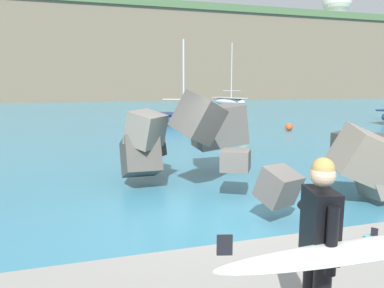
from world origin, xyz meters
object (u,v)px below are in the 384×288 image
object	(u,v)px
boat_near_right	(179,118)
mooring_buoy_middle	(289,127)
boat_near_left	(229,101)
mooring_buoy_inner	(243,136)
mooring_buoy_outer	(191,110)
station_building_west	(156,17)
station_building_central	(177,17)
surfer_with_board	(328,247)
station_building_east	(145,1)
radar_dome	(337,5)

from	to	relation	value
boat_near_right	mooring_buoy_middle	size ratio (longest dim) A/B	12.61
boat_near_right	boat_near_left	bearing A→B (deg)	59.84
boat_near_left	mooring_buoy_inner	xyz separation A→B (m)	(-11.54, -29.54, -0.37)
mooring_buoy_outer	station_building_west	size ratio (longest dim) A/B	0.09
station_building_west	mooring_buoy_outer	bearing A→B (deg)	-97.57
mooring_buoy_outer	station_building_central	world-z (taller)	station_building_central
surfer_with_board	boat_near_left	bearing A→B (deg)	68.43
surfer_with_board	station_building_east	bearing A→B (deg)	81.36
mooring_buoy_inner	station_building_central	xyz separation A→B (m)	(15.46, 71.81, 18.57)
mooring_buoy_inner	station_building_east	world-z (taller)	station_building_east
boat_near_left	boat_near_right	bearing A→B (deg)	-120.16
surfer_with_board	boat_near_right	bearing A→B (deg)	78.61
surfer_with_board	boat_near_right	size ratio (longest dim) A/B	0.38
station_building_west	station_building_central	xyz separation A→B (m)	(5.25, 0.05, 0.29)
station_building_west	radar_dome	bearing A→B (deg)	-14.96
mooring_buoy_middle	station_building_west	size ratio (longest dim) A/B	0.09
surfer_with_board	mooring_buoy_middle	distance (m)	18.81
surfer_with_board	station_building_east	distance (m)	74.55
mooring_buoy_inner	mooring_buoy_middle	xyz separation A→B (m)	(4.25, 2.89, 0.00)
mooring_buoy_inner	mooring_buoy_middle	size ratio (longest dim) A/B	1.00
boat_near_left	station_building_west	distance (m)	45.88
boat_near_right	mooring_buoy_middle	bearing A→B (deg)	-41.56
station_building_central	surfer_with_board	bearing A→B (deg)	-103.77
mooring_buoy_middle	station_building_west	bearing A→B (deg)	85.05
radar_dome	station_building_west	distance (m)	43.02
surfer_with_board	mooring_buoy_middle	xyz separation A→B (m)	(9.63, 16.13, -1.06)
radar_dome	station_building_west	world-z (taller)	radar_dome
boat_near_left	mooring_buoy_middle	bearing A→B (deg)	-105.30
mooring_buoy_inner	boat_near_right	bearing A→B (deg)	98.63
radar_dome	station_building_east	bearing A→B (deg)	-177.12
boat_near_left	surfer_with_board	bearing A→B (deg)	-111.57
radar_dome	mooring_buoy_middle	bearing A→B (deg)	-129.36
mooring_buoy_inner	station_building_east	distance (m)	61.53
boat_near_right	station_building_west	size ratio (longest dim) A/B	1.13
boat_near_right	station_building_central	size ratio (longest dim) A/B	0.74
station_building_central	station_building_east	distance (m)	16.74
boat_near_right	mooring_buoy_inner	distance (m)	7.78
mooring_buoy_middle	station_building_central	bearing A→B (deg)	80.76
station_building_west	station_building_east	distance (m)	14.21
boat_near_right	mooring_buoy_middle	distance (m)	7.23
mooring_buoy_inner	radar_dome	distance (m)	82.50
boat_near_right	mooring_buoy_outer	size ratio (longest dim) A/B	12.61
boat_near_right	station_building_east	bearing A→B (deg)	82.51
boat_near_left	station_building_east	distance (m)	34.69
boat_near_left	mooring_buoy_outer	size ratio (longest dim) A/B	18.44
mooring_buoy_inner	radar_dome	xyz separation A→B (m)	(51.66, 60.68, 21.32)
boat_near_right	station_building_west	xyz separation A→B (m)	(11.37, 64.08, 18.05)
station_building_east	surfer_with_board	bearing A→B (deg)	-98.64
surfer_with_board	boat_near_left	xyz separation A→B (m)	(16.92, 42.78, -0.69)
radar_dome	station_building_central	xyz separation A→B (m)	(-36.20, 11.13, -2.74)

